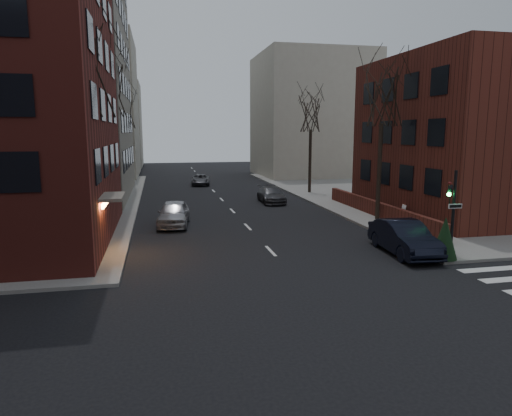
% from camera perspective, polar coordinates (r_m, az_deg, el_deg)
% --- Properties ---
extents(ground, '(160.00, 160.00, 0.00)m').
position_cam_1_polar(ground, '(12.40, 16.14, -19.28)').
color(ground, black).
rests_on(ground, ground).
extents(sidewalk_far_right, '(44.00, 44.00, 0.15)m').
position_cam_1_polar(sidewalk_far_right, '(52.67, 28.75, 2.00)').
color(sidewalk_far_right, gray).
rests_on(sidewalk_far_right, ground).
extents(building_left_tan, '(18.00, 18.00, 28.00)m').
position_cam_1_polar(building_left_tan, '(45.75, -28.22, 18.64)').
color(building_left_tan, gray).
rests_on(building_left_tan, ground).
extents(building_right_brick, '(12.00, 14.00, 11.00)m').
position_cam_1_polar(building_right_brick, '(35.92, 25.66, 7.96)').
color(building_right_brick, '#582219').
rests_on(building_right_brick, ground).
extents(low_wall_right, '(0.35, 16.00, 1.00)m').
position_cam_1_polar(low_wall_right, '(32.47, 14.92, -0.10)').
color(low_wall_right, '#582219').
rests_on(low_wall_right, sidewalk_far_right).
extents(building_distant_la, '(14.00, 16.00, 18.00)m').
position_cam_1_polar(building_distant_la, '(65.29, -21.03, 11.62)').
color(building_distant_la, '#B7AF9B').
rests_on(building_distant_la, ground).
extents(building_distant_ra, '(14.00, 14.00, 16.00)m').
position_cam_1_polar(building_distant_ra, '(62.92, 6.92, 11.36)').
color(building_distant_ra, '#B7AF9B').
rests_on(building_distant_ra, ground).
extents(building_distant_lb, '(10.00, 12.00, 14.00)m').
position_cam_1_polar(building_distant_lb, '(81.86, -17.72, 9.84)').
color(building_distant_lb, '#B7AF9B').
rests_on(building_distant_lb, ground).
extents(traffic_signal, '(0.76, 0.44, 4.00)m').
position_cam_1_polar(traffic_signal, '(23.12, 23.26, -1.20)').
color(traffic_signal, black).
rests_on(traffic_signal, sidewalk_far_right).
extents(tree_left_a, '(4.18, 4.18, 10.26)m').
position_cam_1_polar(tree_left_a, '(23.89, -21.06, 15.09)').
color(tree_left_a, '#2D231C').
rests_on(tree_left_a, sidewalk_far_left).
extents(tree_left_b, '(4.40, 4.40, 10.80)m').
position_cam_1_polar(tree_left_b, '(35.79, -18.12, 13.89)').
color(tree_left_b, '#2D231C').
rests_on(tree_left_b, sidewalk_far_left).
extents(tree_left_c, '(3.96, 3.96, 9.72)m').
position_cam_1_polar(tree_left_c, '(49.66, -16.40, 11.60)').
color(tree_left_c, '#2D231C').
rests_on(tree_left_c, sidewalk_far_left).
extents(tree_right_a, '(3.96, 3.96, 9.72)m').
position_cam_1_polar(tree_right_a, '(31.00, 15.53, 13.12)').
color(tree_right_a, '#2D231C').
rests_on(tree_right_a, sidewalk_far_right).
extents(tree_right_b, '(3.74, 3.74, 9.18)m').
position_cam_1_polar(tree_right_b, '(43.88, 6.88, 11.66)').
color(tree_right_b, '#2D231C').
rests_on(tree_right_b, sidewalk_far_right).
extents(streetlamp_near, '(0.36, 0.36, 6.28)m').
position_cam_1_polar(streetlamp_near, '(31.67, -17.33, 6.09)').
color(streetlamp_near, black).
rests_on(streetlamp_near, sidewalk_far_left).
extents(streetlamp_far, '(0.36, 0.36, 6.28)m').
position_cam_1_polar(streetlamp_far, '(51.60, -15.38, 7.34)').
color(streetlamp_far, black).
rests_on(streetlamp_far, sidewalk_far_left).
extents(parked_sedan, '(2.02, 5.04, 1.63)m').
position_cam_1_polar(parked_sedan, '(23.32, 18.01, -3.54)').
color(parked_sedan, black).
rests_on(parked_sedan, ground).
extents(car_lane_silver, '(2.42, 4.82, 1.58)m').
position_cam_1_polar(car_lane_silver, '(29.33, -10.25, -0.67)').
color(car_lane_silver, '#A7A7AC').
rests_on(car_lane_silver, ground).
extents(car_lane_gray, '(2.01, 4.63, 1.33)m').
position_cam_1_polar(car_lane_gray, '(38.38, 1.91, 1.68)').
color(car_lane_gray, '#3A3B3F').
rests_on(car_lane_gray, ground).
extents(car_lane_far, '(2.36, 4.42, 1.18)m').
position_cam_1_polar(car_lane_far, '(51.42, -6.96, 3.52)').
color(car_lane_far, '#45444A').
rests_on(car_lane_far, ground).
extents(sandwich_board, '(0.54, 0.69, 1.02)m').
position_cam_1_polar(sandwich_board, '(31.65, 18.18, -0.48)').
color(sandwich_board, white).
rests_on(sandwich_board, sidewalk_far_right).
extents(evergreen_shrub, '(1.35, 1.35, 1.95)m').
position_cam_1_polar(evergreen_shrub, '(22.52, 22.52, -3.45)').
color(evergreen_shrub, black).
rests_on(evergreen_shrub, sidewalk_far_right).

